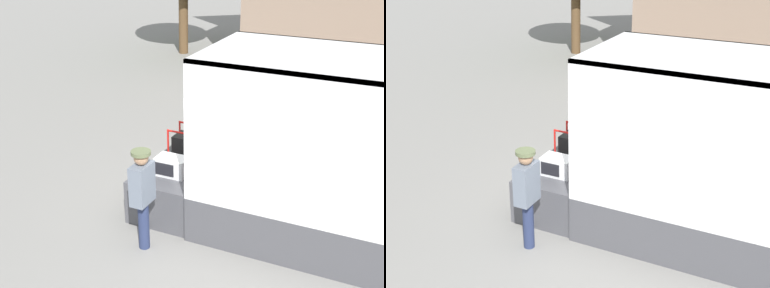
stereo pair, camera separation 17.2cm
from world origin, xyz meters
The scene contains 5 objects.
ground_plane centered at (0.00, 0.00, 0.00)m, with size 160.00×160.00×0.00m, color gray.
tailgate_deck centered at (-0.60, 0.00, 0.40)m, with size 1.19×2.13×0.80m, color #4C4C51.
microwave centered at (-0.58, -0.43, 0.97)m, with size 0.56×0.38×0.33m.
portable_generator centered at (-0.64, 0.44, 1.01)m, with size 0.67×0.52×0.56m.
worker_person centered at (-0.51, -1.57, 1.06)m, with size 0.31×0.44×1.73m.
Camera 2 is at (3.52, -7.85, 5.02)m, focal length 50.00 mm.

